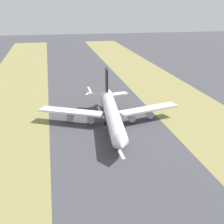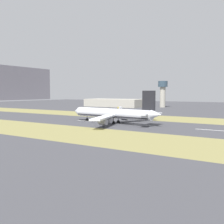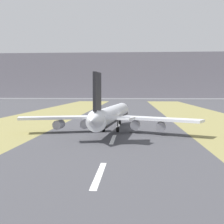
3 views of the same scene
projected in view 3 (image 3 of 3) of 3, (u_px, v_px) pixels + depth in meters
ground_plane at (116, 131)px, 114.01m from camera, size 800.00×800.00×0.00m
centreline_dash_near at (99, 175)px, 55.81m from camera, size 1.20×18.00×0.01m
centreline_dash_mid at (113, 139)px, 95.62m from camera, size 1.20×18.00×0.01m
centreline_dash_far at (119, 125)px, 135.43m from camera, size 1.20×18.00×0.01m
airplane_main_jet at (111, 115)px, 113.33m from camera, size 63.83×67.22×20.20m
mountain_ridge at (130, 77)px, 628.59m from camera, size 800.00×120.00×83.50m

